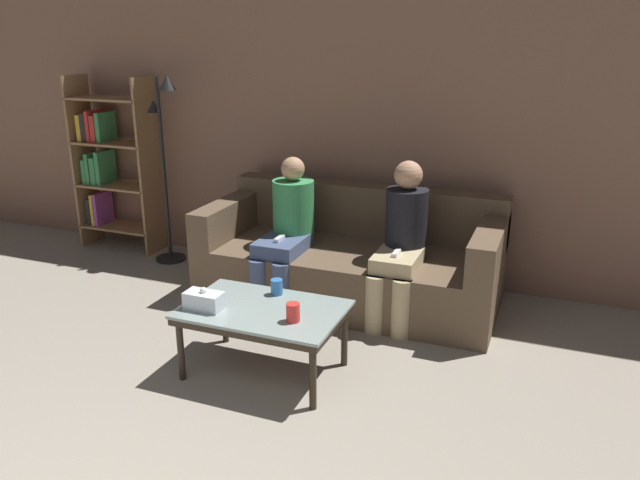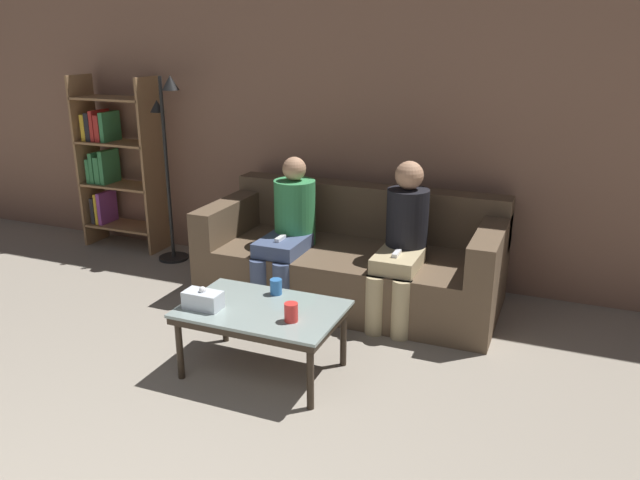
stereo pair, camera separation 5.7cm
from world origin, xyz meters
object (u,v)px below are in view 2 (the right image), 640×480
object	(u,v)px
couch	(353,260)
seated_person_left_end	(289,228)
bookshelf	(113,162)
seated_person_mid_left	(402,240)
standing_lamp	(168,150)
tissue_box	(203,300)
coffee_table	(262,314)
cup_near_left	(276,287)
cup_near_right	(291,312)

from	to	relation	value
couch	seated_person_left_end	size ratio (longest dim) A/B	2.03
bookshelf	seated_person_mid_left	distance (m)	2.96
standing_lamp	seated_person_left_end	distance (m)	1.44
standing_lamp	seated_person_left_end	world-z (taller)	standing_lamp
couch	bookshelf	bearing A→B (deg)	172.44
tissue_box	seated_person_left_end	xyz separation A→B (m)	(-0.00, 1.17, 0.09)
coffee_table	seated_person_mid_left	xyz separation A→B (m)	(0.55, 1.04, 0.20)
couch	standing_lamp	size ratio (longest dim) A/B	1.36
tissue_box	bookshelf	distance (m)	2.68
bookshelf	coffee_table	bearing A→B (deg)	-33.91
tissue_box	standing_lamp	bearing A→B (deg)	129.96
cup_near_left	cup_near_right	size ratio (longest dim) A/B	0.90
coffee_table	tissue_box	bearing A→B (deg)	-157.19
tissue_box	bookshelf	size ratio (longest dim) A/B	0.14
cup_near_left	seated_person_left_end	distance (m)	0.88
cup_near_left	bookshelf	xyz separation A→B (m)	(-2.34, 1.37, 0.33)
cup_near_right	bookshelf	xyz separation A→B (m)	(-2.58, 1.68, 0.33)
tissue_box	seated_person_mid_left	bearing A→B (deg)	53.72
coffee_table	bookshelf	world-z (taller)	bookshelf
seated_person_left_end	coffee_table	bearing A→B (deg)	-73.16
cup_near_left	couch	bearing A→B (deg)	83.02
coffee_table	seated_person_left_end	world-z (taller)	seated_person_left_end
couch	coffee_table	distance (m)	1.26
cup_near_left	standing_lamp	world-z (taller)	standing_lamp
coffee_table	couch	bearing A→B (deg)	84.69
cup_near_left	tissue_box	bearing A→B (deg)	-131.47
cup_near_left	seated_person_mid_left	bearing A→B (deg)	56.08
tissue_box	seated_person_left_end	world-z (taller)	seated_person_left_end
coffee_table	seated_person_mid_left	distance (m)	1.19
tissue_box	seated_person_left_end	bearing A→B (deg)	90.06
coffee_table	seated_person_left_end	distance (m)	1.10
standing_lamp	seated_person_mid_left	distance (m)	2.25
cup_near_left	bookshelf	size ratio (longest dim) A/B	0.06
standing_lamp	seated_person_mid_left	xyz separation A→B (m)	(2.17, -0.40, -0.40)
coffee_table	standing_lamp	distance (m)	2.26
coffee_table	cup_near_right	bearing A→B (deg)	-22.52
tissue_box	coffee_table	bearing A→B (deg)	22.81
seated_person_mid_left	standing_lamp	bearing A→B (deg)	169.51
cup_near_right	tissue_box	xyz separation A→B (m)	(-0.54, -0.04, -0.00)
cup_near_left	seated_person_left_end	world-z (taller)	seated_person_left_end
cup_near_left	seated_person_left_end	xyz separation A→B (m)	(-0.30, 0.83, 0.10)
couch	tissue_box	xyz separation A→B (m)	(-0.43, -1.39, 0.17)
cup_near_left	standing_lamp	size ratio (longest dim) A/B	0.06
bookshelf	tissue_box	bearing A→B (deg)	-40.00
couch	cup_near_right	size ratio (longest dim) A/B	20.53
coffee_table	seated_person_mid_left	size ratio (longest dim) A/B	0.84
cup_near_left	cup_near_right	world-z (taller)	cup_near_right
coffee_table	bookshelf	xyz separation A→B (m)	(-2.35, 1.58, 0.42)
coffee_table	cup_near_right	xyz separation A→B (m)	(0.23, -0.10, 0.10)
couch	cup_near_left	size ratio (longest dim) A/B	22.79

